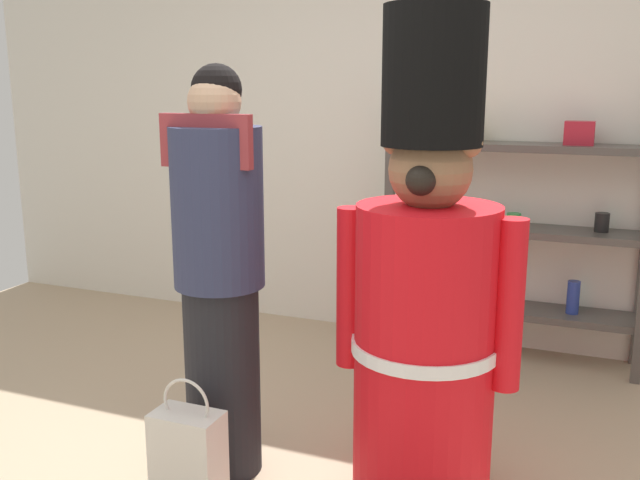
{
  "coord_description": "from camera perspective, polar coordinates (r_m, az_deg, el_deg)",
  "views": [
    {
      "loc": [
        1.12,
        -2.13,
        1.57
      ],
      "look_at": [
        0.13,
        0.3,
        1.0
      ],
      "focal_mm": 39.68,
      "sensor_mm": 36.0,
      "label": 1
    }
  ],
  "objects": [
    {
      "name": "back_wall",
      "position": [
        4.48,
        7.72,
        8.74
      ],
      "size": [
        6.4,
        0.12,
        2.6
      ],
      "primitive_type": "cube",
      "color": "silver",
      "rests_on": "ground_plane"
    },
    {
      "name": "shopping_bag",
      "position": [
        2.81,
        -10.57,
        -17.05
      ],
      "size": [
        0.26,
        0.16,
        0.53
      ],
      "color": "silver",
      "rests_on": "ground_plane"
    },
    {
      "name": "teddy_bear_guard",
      "position": [
        2.68,
        8.55,
        -5.04
      ],
      "size": [
        0.71,
        0.56,
        1.85
      ],
      "color": "red",
      "rests_on": "ground_plane"
    },
    {
      "name": "person_shopper",
      "position": [
        2.83,
        -8.1,
        -2.63
      ],
      "size": [
        0.38,
        0.36,
        1.66
      ],
      "color": "black",
      "rests_on": "ground_plane"
    },
    {
      "name": "merchandise_shelf",
      "position": [
        4.2,
        15.34,
        1.3
      ],
      "size": [
        1.45,
        0.35,
        1.59
      ],
      "color": "#4C4742",
      "rests_on": "ground_plane"
    }
  ]
}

